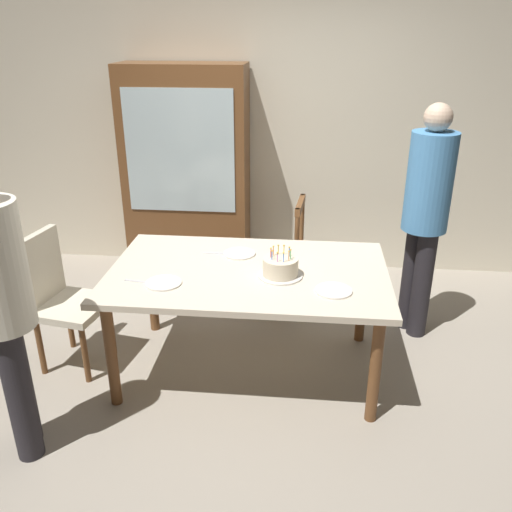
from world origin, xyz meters
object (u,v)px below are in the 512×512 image
Objects in this scene: plate_near_guest at (334,290)px; birthday_cake at (280,268)px; china_cabinet at (187,174)px; chair_spindle_back at (277,258)px; person_guest at (426,209)px; chair_upholstered at (59,294)px; dining_table at (248,281)px; person_celebrant at (0,302)px; plate_near_celebrant at (164,283)px; plate_far_side at (239,254)px.

birthday_cake is at bearing 151.61° from plate_near_guest.
birthday_cake is at bearing -59.96° from china_cabinet.
chair_spindle_back is 0.55× the size of person_guest.
birthday_cake is 0.29× the size of chair_upholstered.
birthday_cake is 0.15× the size of china_cabinet.
chair_spindle_back is (0.14, 0.86, -0.21)m from dining_table.
person_celebrant is at bearing -142.88° from dining_table.
person_guest is (1.20, 0.64, 0.31)m from dining_table.
birthday_cake is 1.00m from chair_spindle_back.
person_celebrant is at bearing -159.72° from plate_near_guest.
chair_spindle_back is 1.00× the size of chair_upholstered.
person_celebrant is (0.13, -0.83, 0.39)m from chair_upholstered.
plate_near_celebrant is at bearing -152.39° from person_guest.
dining_table is at bearing 161.23° from birthday_cake.
person_celebrant is at bearing -126.56° from chair_spindle_back.
birthday_cake is at bearing -144.47° from person_guest.
plate_far_side and plate_near_guest have the same top height.
plate_far_side is 0.23× the size of chair_spindle_back.
person_guest is at bearing 52.90° from plate_near_guest.
person_celebrant is 0.86× the size of china_cabinet.
plate_near_celebrant is 0.92m from person_celebrant.
chair_upholstered is at bearing -166.42° from plate_far_side.
plate_near_celebrant and plate_near_guest have the same top height.
chair_spindle_back reaches higher than plate_near_celebrant.
china_cabinet reaches higher than chair_spindle_back.
person_celebrant is (-0.66, -0.62, 0.17)m from plate_near_celebrant.
dining_table is at bearing -64.81° from china_cabinet.
birthday_cake is at bearing -46.80° from plate_far_side.
plate_far_side is 1.54m from person_celebrant.
plate_far_side is 0.14× the size of person_celebrant.
china_cabinet is (-0.64, 1.31, 0.20)m from plate_far_side.
plate_near_celebrant is at bearing -153.26° from dining_table.
chair_upholstered is (-0.79, 0.21, -0.22)m from plate_near_celebrant.
plate_near_guest is at bearing 20.28° from person_celebrant.
chair_spindle_back is at bearing 60.54° from plate_near_celebrant.
chair_upholstered is (-1.81, 0.21, -0.22)m from plate_near_guest.
chair_upholstered is at bearing 165.38° from plate_near_celebrant.
plate_near_guest is 1.83m from chair_upholstered.
chair_spindle_back is (-0.07, 0.94, -0.35)m from birthday_cake.
birthday_cake reaches higher than plate_near_guest.
plate_far_side is at bearing -63.85° from china_cabinet.
chair_upholstered is 0.92m from person_celebrant.
china_cabinet is at bearing 125.06° from plate_near_guest.
dining_table is 0.26m from birthday_cake.
plate_near_celebrant is at bearing -129.08° from plate_far_side.
chair_upholstered is (-1.19, -0.29, -0.22)m from plate_far_side.
plate_near_guest is at bearing -70.45° from chair_spindle_back.
person_celebrant is (-1.35, -0.80, 0.12)m from birthday_cake.
chair_spindle_back is at bearing 94.31° from birthday_cake.
birthday_cake is 1.27× the size of plate_near_guest.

